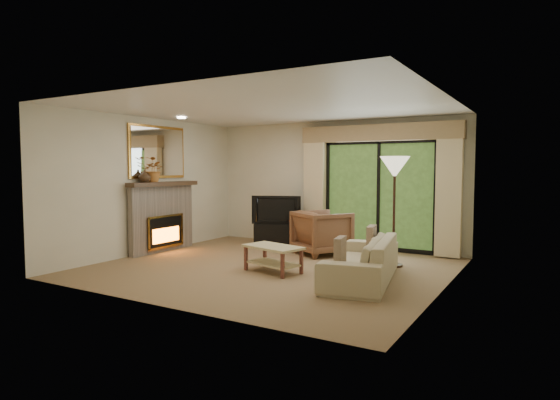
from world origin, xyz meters
The scene contains 22 objects.
floor centered at (0.00, 0.00, 0.00)m, with size 5.50×5.50×0.00m, color olive.
ceiling centered at (0.00, 0.00, 2.60)m, with size 5.50×5.50×0.00m, color silver.
wall_back centered at (0.00, 2.50, 1.30)m, with size 5.00×5.00×0.00m, color beige.
wall_front centered at (0.00, -2.50, 1.30)m, with size 5.00×5.00×0.00m, color beige.
wall_left centered at (-2.75, 0.00, 1.30)m, with size 5.00×5.00×0.00m, color beige.
wall_right centered at (2.75, 0.00, 1.30)m, with size 5.00×5.00×0.00m, color beige.
fireplace centered at (-2.63, 0.20, 0.69)m, with size 0.24×1.70×1.37m, color slate, non-canonical shape.
mirror centered at (-2.71, 0.20, 1.95)m, with size 0.07×1.45×1.02m, color #BB7F31, non-canonical shape.
sliding_door centered at (1.00, 2.45, 1.10)m, with size 2.26×0.10×2.16m, color black, non-canonical shape.
curtain_left centered at (-0.35, 2.34, 1.20)m, with size 0.45×0.18×2.35m, color beige.
curtain_right centered at (2.35, 2.34, 1.20)m, with size 0.45×0.18×2.35m, color beige.
cornice centered at (1.00, 2.36, 2.32)m, with size 3.20×0.24×0.32m, color #967953.
media_console centered at (-1.05, 1.95, 0.23)m, with size 0.93×0.42×0.46m, color black.
tv centered at (-1.05, 1.95, 0.76)m, with size 1.03×0.13×0.60m, color black.
armchair centered at (0.22, 1.49, 0.42)m, with size 0.89×0.92×0.84m, color brown.
sofa centered at (1.61, -0.08, 0.31)m, with size 2.15×0.84×0.63m, color tan.
pillow_near centered at (1.53, -0.70, 0.53)m, with size 0.10×0.37×0.37m, color #513A26.
pillow_far centered at (1.53, 0.53, 0.53)m, with size 0.10×0.40×0.40m, color #513A26.
coffee_table centered at (0.21, -0.27, 0.21)m, with size 0.93×0.51×0.42m, color #C7B780, non-canonical shape.
floor_lamp centered at (1.71, 1.14, 0.92)m, with size 0.49×0.49×1.83m, color beige, non-canonical shape.
vase centered at (-2.61, -0.26, 1.49)m, with size 0.23×0.23×0.24m, color #3D2A19.
branches centered at (-2.61, -0.02, 1.61)m, with size 0.43×0.37×0.48m, color #AE6C2F.
Camera 1 is at (4.01, -6.48, 1.65)m, focal length 30.00 mm.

